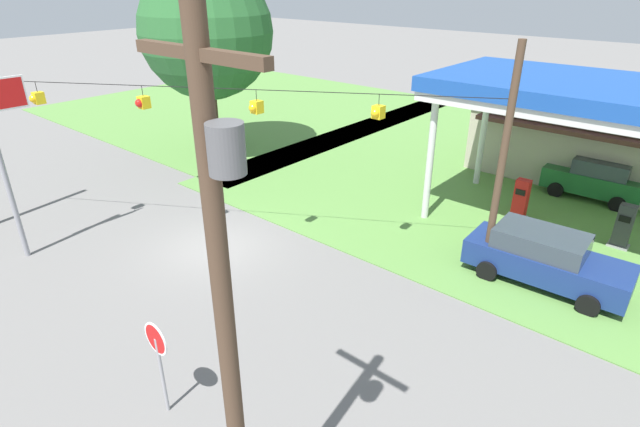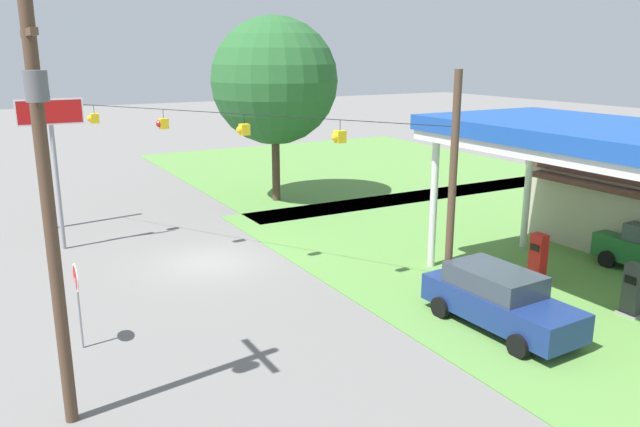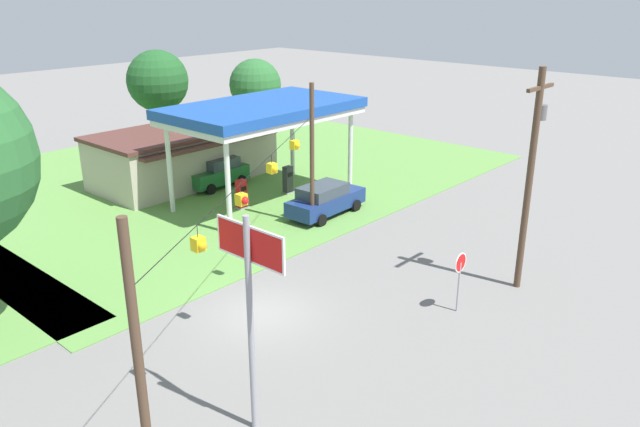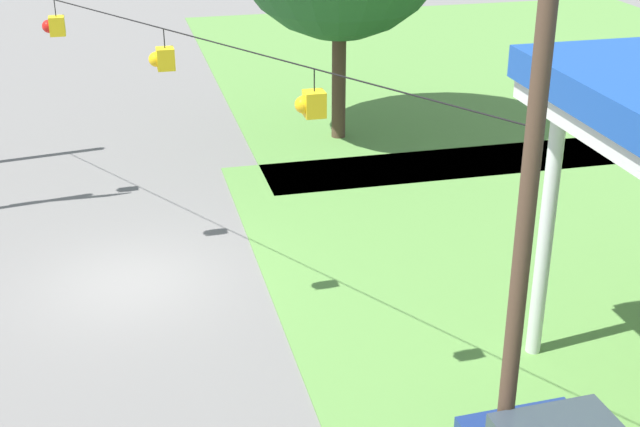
% 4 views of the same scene
% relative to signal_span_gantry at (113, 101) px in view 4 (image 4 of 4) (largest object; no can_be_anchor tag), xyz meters
% --- Properties ---
extents(ground_plane, '(160.00, 160.00, 0.00)m').
position_rel_signal_span_gantry_xyz_m(ground_plane, '(-0.00, 0.01, -4.18)').
color(ground_plane, slate).
extents(grass_verge_opposite_corner, '(24.00, 24.00, 0.04)m').
position_rel_signal_span_gantry_xyz_m(grass_verge_opposite_corner, '(-16.00, 16.01, -4.16)').
color(grass_verge_opposite_corner, '#5B8E42').
rests_on(grass_verge_opposite_corner, ground).
extents(signal_span_gantry, '(16.98, 10.24, 7.63)m').
position_rel_signal_span_gantry_xyz_m(signal_span_gantry, '(0.00, 0.00, 0.00)').
color(signal_span_gantry, '#4C3828').
rests_on(signal_span_gantry, ground).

